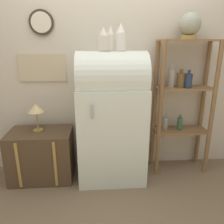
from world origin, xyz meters
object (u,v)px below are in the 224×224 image
Objects in this scene: refrigerator at (111,117)px; suitcase_trunk at (42,155)px; globe at (190,25)px; vase_center at (110,39)px; vase_right at (121,38)px; vase_left at (103,40)px; desk_lamp at (36,110)px.

suitcase_trunk is at bearing 178.66° from refrigerator.
vase_center is (-0.86, -0.12, -0.15)m from globe.
refrigerator is at bearing -1.34° from suitcase_trunk.
vase_right is at bearing 1.95° from vase_center.
vase_center reaches higher than vase_left.
refrigerator is at bearing 7.16° from vase_center.
vase_center is 0.10m from vase_right.
vase_right is at bearing 3.43° from vase_left.
refrigerator is at bearing 5.79° from vase_left.
suitcase_trunk is 1.51m from vase_center.
suitcase_trunk is at bearing 178.56° from vase_center.
desk_lamp is at bearing 176.77° from vase_center.
suitcase_trunk is at bearing 178.95° from vase_right.
desk_lamp is (-0.92, 0.04, -0.75)m from vase_right.
desk_lamp is (-1.68, -0.08, -0.88)m from globe.
vase_right is at bearing -170.90° from globe.
vase_center is at bearing -3.23° from desk_lamp.
vase_left is 0.93× the size of vase_center.
refrigerator is at bearing -171.75° from globe.
vase_left is at bearing -2.12° from suitcase_trunk.
vase_left is 0.07m from vase_center.
globe is 0.87× the size of desk_lamp.
desk_lamp is (-0.82, 0.05, -0.74)m from vase_center.
vase_left is at bearing -174.21° from refrigerator.
globe reaches higher than vase_right.
refrigerator is 0.93m from suitcase_trunk.
vase_center is 1.10m from desk_lamp.
suitcase_trunk is 2.19m from globe.
globe is at bearing 2.66° from desk_lamp.
vase_right is 0.85× the size of desk_lamp.
desk_lamp reaches higher than suitcase_trunk.
globe is 1.03× the size of vase_right.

